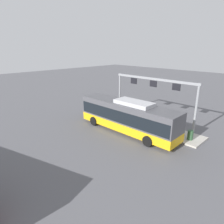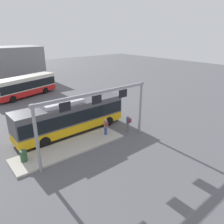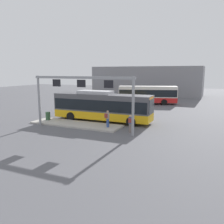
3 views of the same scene
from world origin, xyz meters
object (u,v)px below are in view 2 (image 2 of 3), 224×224
(person_waiting_near, at_px, (106,126))
(trash_bin, at_px, (24,156))
(person_boarding, at_px, (128,123))
(bus_main, at_px, (71,115))
(bus_background_left, at_px, (25,85))

(person_waiting_near, xyz_separation_m, trash_bin, (-7.71, 0.43, -0.44))
(person_boarding, xyz_separation_m, trash_bin, (-10.25, 0.90, -0.28))
(bus_main, distance_m, bus_background_left, 16.07)
(person_boarding, bearing_deg, person_waiting_near, 68.79)
(bus_main, bearing_deg, trash_bin, -156.79)
(bus_main, relative_size, trash_bin, 12.63)
(bus_main, distance_m, person_waiting_near, 3.69)
(bus_background_left, bearing_deg, bus_main, 69.60)
(person_boarding, bearing_deg, bus_background_left, 0.13)
(person_boarding, height_order, trash_bin, person_boarding)
(bus_background_left, relative_size, person_boarding, 6.11)
(person_boarding, distance_m, person_waiting_near, 2.59)
(bus_main, relative_size, person_boarding, 6.81)
(bus_background_left, xyz_separation_m, person_boarding, (3.72, -19.48, -0.89))
(bus_background_left, height_order, person_boarding, bus_background_left)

